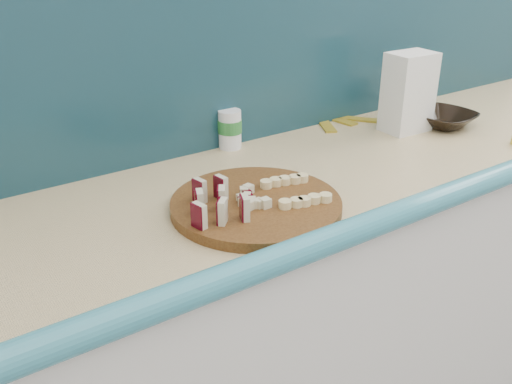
% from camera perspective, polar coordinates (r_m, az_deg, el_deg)
% --- Properties ---
extents(kitchen_counter, '(2.20, 0.63, 0.91)m').
position_cam_1_polar(kitchen_counter, '(1.83, 9.90, -9.63)').
color(kitchen_counter, white).
rests_on(kitchen_counter, ground).
extents(backsplash, '(2.20, 0.02, 0.50)m').
position_cam_1_polar(backsplash, '(1.75, 4.94, 14.31)').
color(backsplash, teal).
rests_on(backsplash, kitchen_counter).
extents(cutting_board, '(0.46, 0.46, 0.02)m').
position_cam_1_polar(cutting_board, '(1.27, 0.00, -1.30)').
color(cutting_board, '#40210D').
rests_on(cutting_board, kitchen_counter).
extents(apple_wedges, '(0.13, 0.16, 0.05)m').
position_cam_1_polar(apple_wedges, '(1.20, -4.12, -0.98)').
color(apple_wedges, beige).
rests_on(apple_wedges, cutting_board).
extents(apple_chunks, '(0.06, 0.06, 0.02)m').
position_cam_1_polar(apple_chunks, '(1.25, -1.05, -0.59)').
color(apple_chunks, beige).
rests_on(apple_chunks, cutting_board).
extents(banana_slices, '(0.15, 0.16, 0.02)m').
position_cam_1_polar(banana_slices, '(1.29, 3.89, 0.16)').
color(banana_slices, '#F0D893').
rests_on(banana_slices, cutting_board).
extents(brown_bowl, '(0.21, 0.21, 0.05)m').
position_cam_1_polar(brown_bowl, '(1.90, 18.23, 6.95)').
color(brown_bowl, black).
rests_on(brown_bowl, kitchen_counter).
extents(flour_bag, '(0.14, 0.11, 0.24)m').
position_cam_1_polar(flour_bag, '(1.80, 14.99, 9.59)').
color(flour_bag, white).
rests_on(flour_bag, kitchen_counter).
extents(canister, '(0.07, 0.07, 0.11)m').
position_cam_1_polar(canister, '(1.62, -2.63, 6.37)').
color(canister, white).
rests_on(canister, kitchen_counter).
extents(banana_peel, '(0.22, 0.19, 0.01)m').
position_cam_1_polar(banana_peel, '(1.87, 8.20, 7.09)').
color(banana_peel, gold).
rests_on(banana_peel, kitchen_counter).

